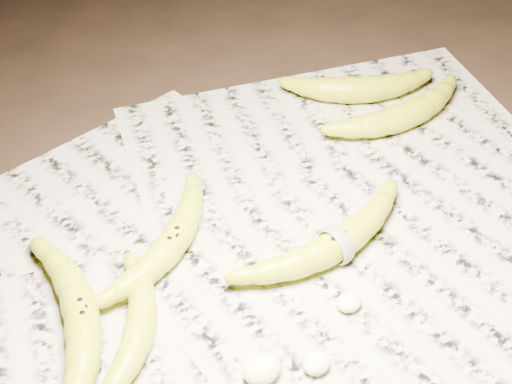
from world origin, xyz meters
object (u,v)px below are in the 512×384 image
banana_left_b (140,324)px  banana_taped (336,243)px  banana_center (172,241)px  banana_upper_b (360,88)px  banana_left_a (81,316)px  banana_upper_a (407,113)px

banana_left_b → banana_taped: size_ratio=0.74×
banana_center → banana_taped: (0.16, -0.10, 0.00)m
banana_left_b → banana_upper_b: banana_upper_b is taller
banana_left_a → banana_upper_b: (0.50, 0.18, 0.00)m
banana_left_a → banana_center: (0.13, 0.05, -0.00)m
banana_left_a → banana_upper_b: bearing=-56.7°
banana_left_a → banana_center: banana_left_a is taller
banana_taped → banana_upper_a: banana_upper_a is taller
banana_taped → banana_upper_b: banana_upper_b is taller
banana_left_a → banana_upper_b: 0.53m
banana_upper_b → banana_left_a: bearing=-134.2°
banana_left_a → banana_taped: (0.29, -0.06, -0.00)m
banana_left_b → banana_taped: (0.24, -0.02, 0.00)m
banana_left_a → banana_left_b: (0.05, -0.04, -0.00)m
banana_upper_b → banana_upper_a: bearing=-52.3°
banana_left_a → banana_left_b: banana_left_a is taller
banana_left_b → banana_center: bearing=-9.5°
banana_center → banana_upper_b: bearing=-15.0°
banana_left_b → banana_upper_a: size_ratio=0.82×
banana_center → banana_upper_a: 0.39m
banana_left_a → banana_taped: same height
banana_upper_b → banana_left_b: bearing=-128.2°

